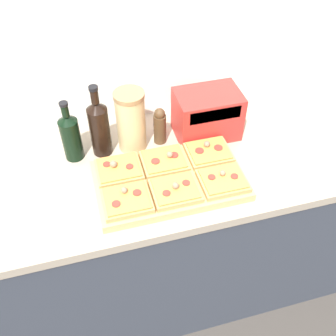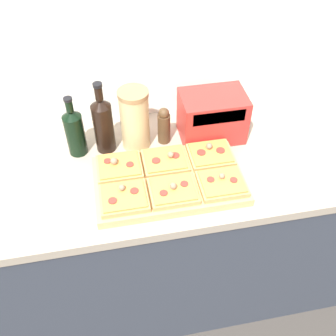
{
  "view_description": "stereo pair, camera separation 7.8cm",
  "coord_description": "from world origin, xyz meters",
  "views": [
    {
      "loc": [
        -0.27,
        -0.75,
        2.01
      ],
      "look_at": [
        0.0,
        0.24,
        0.98
      ],
      "focal_mm": 42.0,
      "sensor_mm": 36.0,
      "label": 1
    },
    {
      "loc": [
        -0.19,
        -0.77,
        2.01
      ],
      "look_at": [
        0.0,
        0.24,
        0.98
      ],
      "focal_mm": 42.0,
      "sensor_mm": 36.0,
      "label": 2
    }
  ],
  "objects": [
    {
      "name": "wine_bottle",
      "position": [
        -0.21,
        0.45,
        1.05
      ],
      "size": [
        0.08,
        0.08,
        0.31
      ],
      "color": "black",
      "rests_on": "kitchen_counter"
    },
    {
      "name": "toaster_oven",
      "position": [
        0.23,
        0.45,
        1.03
      ],
      "size": [
        0.28,
        0.18,
        0.2
      ],
      "color": "red",
      "rests_on": "kitchen_counter"
    },
    {
      "name": "olive_oil_bottle",
      "position": [
        -0.32,
        0.45,
        1.03
      ],
      "size": [
        0.07,
        0.07,
        0.26
      ],
      "color": "black",
      "rests_on": "kitchen_counter"
    },
    {
      "name": "pizza_slice_front_center",
      "position": [
        0.0,
        0.13,
        0.97
      ],
      "size": [
        0.17,
        0.14,
        0.05
      ],
      "color": "tan",
      "rests_on": "cutting_board"
    },
    {
      "name": "cutting_board",
      "position": [
        0.0,
        0.21,
        0.94
      ],
      "size": [
        0.55,
        0.32,
        0.03
      ],
      "primitive_type": "cube",
      "color": "tan",
      "rests_on": "kitchen_counter"
    },
    {
      "name": "pizza_slice_back_left",
      "position": [
        -0.17,
        0.28,
        0.97
      ],
      "size": [
        0.17,
        0.14,
        0.05
      ],
      "color": "tan",
      "rests_on": "cutting_board"
    },
    {
      "name": "wall_back",
      "position": [
        0.0,
        0.67,
        1.25
      ],
      "size": [
        6.0,
        0.06,
        2.5
      ],
      "color": "silver",
      "rests_on": "ground_plane"
    },
    {
      "name": "grain_jar_tall",
      "position": [
        -0.09,
        0.45,
        1.06
      ],
      "size": [
        0.12,
        0.12,
        0.26
      ],
      "color": "tan",
      "rests_on": "kitchen_counter"
    },
    {
      "name": "kitchen_counter",
      "position": [
        0.0,
        0.32,
        0.46
      ],
      "size": [
        2.63,
        0.67,
        0.93
      ],
      "color": "#333842",
      "rests_on": "ground_plane"
    },
    {
      "name": "pepper_mill",
      "position": [
        0.03,
        0.45,
        1.01
      ],
      "size": [
        0.05,
        0.05,
        0.16
      ],
      "color": "#47331E",
      "rests_on": "kitchen_counter"
    },
    {
      "name": "pizza_slice_back_center",
      "position": [
        0.0,
        0.28,
        0.97
      ],
      "size": [
        0.17,
        0.14,
        0.05
      ],
      "color": "tan",
      "rests_on": "cutting_board"
    },
    {
      "name": "pizza_slice_front_right",
      "position": [
        0.18,
        0.13,
        0.97
      ],
      "size": [
        0.17,
        0.14,
        0.05
      ],
      "color": "tan",
      "rests_on": "cutting_board"
    },
    {
      "name": "pizza_slice_back_right",
      "position": [
        0.18,
        0.28,
        0.97
      ],
      "size": [
        0.17,
        0.14,
        0.05
      ],
      "color": "tan",
      "rests_on": "cutting_board"
    },
    {
      "name": "pizza_slice_front_left",
      "position": [
        -0.17,
        0.13,
        0.97
      ],
      "size": [
        0.17,
        0.14,
        0.05
      ],
      "color": "tan",
      "rests_on": "cutting_board"
    }
  ]
}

